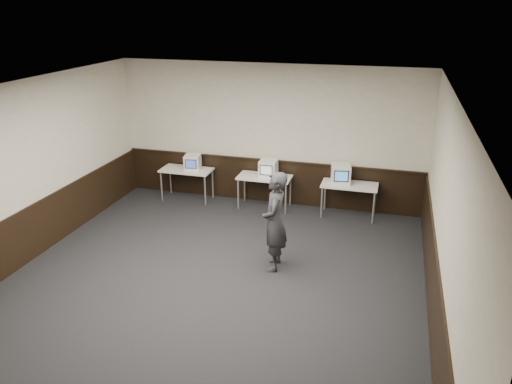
{
  "coord_description": "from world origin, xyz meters",
  "views": [
    {
      "loc": [
        2.69,
        -6.66,
        4.45
      ],
      "look_at": [
        0.36,
        1.6,
        1.15
      ],
      "focal_mm": 35.0,
      "sensor_mm": 36.0,
      "label": 1
    }
  ],
  "objects_px": {
    "desk_left": "(187,172)",
    "desk_right": "(349,187)",
    "person": "(275,221)",
    "emac_left": "(193,162)",
    "emac_center": "(268,168)",
    "desk_center": "(265,179)",
    "emac_right": "(341,174)"
  },
  "relations": [
    {
      "from": "emac_center",
      "to": "person",
      "type": "height_order",
      "value": "person"
    },
    {
      "from": "desk_center",
      "to": "emac_right",
      "type": "xyz_separation_m",
      "value": [
        1.69,
        0.03,
        0.28
      ]
    },
    {
      "from": "desk_center",
      "to": "desk_right",
      "type": "bearing_deg",
      "value": 0.0
    },
    {
      "from": "emac_left",
      "to": "emac_center",
      "type": "relative_size",
      "value": 1.04
    },
    {
      "from": "desk_center",
      "to": "emac_right",
      "type": "height_order",
      "value": "emac_right"
    },
    {
      "from": "desk_right",
      "to": "person",
      "type": "bearing_deg",
      "value": -111.28
    },
    {
      "from": "desk_left",
      "to": "emac_right",
      "type": "relative_size",
      "value": 2.41
    },
    {
      "from": "desk_left",
      "to": "person",
      "type": "xyz_separation_m",
      "value": [
        2.77,
        -2.63,
        0.21
      ]
    },
    {
      "from": "desk_right",
      "to": "desk_left",
      "type": "bearing_deg",
      "value": 180.0
    },
    {
      "from": "desk_center",
      "to": "emac_center",
      "type": "height_order",
      "value": "emac_center"
    },
    {
      "from": "desk_right",
      "to": "emac_right",
      "type": "relative_size",
      "value": 2.41
    },
    {
      "from": "desk_right",
      "to": "emac_center",
      "type": "distance_m",
      "value": 1.84
    },
    {
      "from": "desk_center",
      "to": "person",
      "type": "bearing_deg",
      "value": -71.63
    },
    {
      "from": "emac_left",
      "to": "desk_right",
      "type": "bearing_deg",
      "value": -10.24
    },
    {
      "from": "desk_right",
      "to": "emac_right",
      "type": "xyz_separation_m",
      "value": [
        -0.21,
        0.03,
        0.28
      ]
    },
    {
      "from": "emac_left",
      "to": "emac_center",
      "type": "xyz_separation_m",
      "value": [
        1.82,
        0.02,
        0.01
      ]
    },
    {
      "from": "emac_center",
      "to": "person",
      "type": "xyz_separation_m",
      "value": [
        0.8,
        -2.66,
        -0.05
      ]
    },
    {
      "from": "desk_center",
      "to": "emac_right",
      "type": "bearing_deg",
      "value": 1.08
    },
    {
      "from": "emac_right",
      "to": "person",
      "type": "distance_m",
      "value": 2.79
    },
    {
      "from": "desk_left",
      "to": "person",
      "type": "bearing_deg",
      "value": -43.5
    },
    {
      "from": "desk_left",
      "to": "desk_center",
      "type": "distance_m",
      "value": 1.9
    },
    {
      "from": "emac_center",
      "to": "desk_right",
      "type": "bearing_deg",
      "value": -1.54
    },
    {
      "from": "desk_left",
      "to": "emac_right",
      "type": "distance_m",
      "value": 3.6
    },
    {
      "from": "emac_left",
      "to": "emac_right",
      "type": "distance_m",
      "value": 3.43
    },
    {
      "from": "desk_left",
      "to": "emac_center",
      "type": "relative_size",
      "value": 2.88
    },
    {
      "from": "desk_left",
      "to": "desk_right",
      "type": "relative_size",
      "value": 1.0
    },
    {
      "from": "person",
      "to": "emac_left",
      "type": "bearing_deg",
      "value": -141.7
    },
    {
      "from": "desk_right",
      "to": "person",
      "type": "height_order",
      "value": "person"
    },
    {
      "from": "desk_center",
      "to": "emac_center",
      "type": "xyz_separation_m",
      "value": [
        0.08,
        0.03,
        0.26
      ]
    },
    {
      "from": "desk_left",
      "to": "person",
      "type": "height_order",
      "value": "person"
    },
    {
      "from": "person",
      "to": "emac_right",
      "type": "bearing_deg",
      "value": 156.56
    },
    {
      "from": "emac_center",
      "to": "emac_left",
      "type": "bearing_deg",
      "value": 179.89
    }
  ]
}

